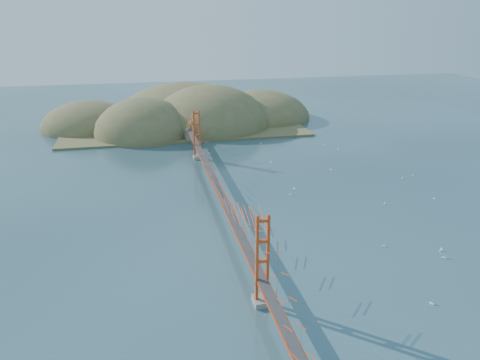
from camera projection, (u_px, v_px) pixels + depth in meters
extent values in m
plane|color=#284651|center=(219.00, 207.00, 84.14)|extent=(320.00, 320.00, 0.00)
cube|color=gray|center=(262.00, 301.00, 56.47)|extent=(2.00, 2.40, 0.70)
cube|color=gray|center=(198.00, 157.00, 111.56)|extent=(2.00, 2.40, 0.70)
cube|color=#B93A14|center=(219.00, 190.00, 83.01)|extent=(1.40, 92.00, 0.16)
cube|color=#B93A14|center=(219.00, 191.00, 83.08)|extent=(1.33, 92.00, 0.24)
cube|color=#38383A|center=(219.00, 190.00, 82.97)|extent=(1.19, 92.00, 0.03)
cube|color=gray|center=(190.00, 135.00, 125.81)|extent=(2.20, 2.60, 3.30)
cube|color=#796546|center=(183.00, 125.00, 142.82)|extent=(70.00, 40.00, 0.60)
ellipsoid|color=#796546|center=(144.00, 135.00, 133.16)|extent=(28.00, 28.00, 21.00)
ellipsoid|color=#796546|center=(210.00, 126.00, 142.66)|extent=(36.00, 36.00, 25.00)
ellipsoid|color=#796546|center=(261.00, 118.00, 153.60)|extent=(32.00, 32.00, 18.00)
ellipsoid|color=#796546|center=(89.00, 128.00, 140.99)|extent=(28.00, 28.00, 16.00)
ellipsoid|color=#796546|center=(185.00, 116.00, 156.15)|extent=(44.00, 44.00, 22.00)
cube|color=white|center=(325.00, 146.00, 121.83)|extent=(0.56, 0.32, 0.10)
cylinder|color=white|center=(325.00, 145.00, 121.74)|extent=(0.02, 0.02, 0.58)
cube|color=white|center=(291.00, 194.00, 89.76)|extent=(0.60, 0.35, 0.10)
cylinder|color=white|center=(291.00, 193.00, 89.65)|extent=(0.02, 0.02, 0.62)
cube|color=white|center=(261.00, 144.00, 123.72)|extent=(0.62, 0.32, 0.11)
cylinder|color=white|center=(261.00, 143.00, 123.61)|extent=(0.02, 0.02, 0.64)
cube|color=white|center=(271.00, 162.00, 108.62)|extent=(0.58, 0.25, 0.10)
cylinder|color=white|center=(271.00, 161.00, 108.51)|extent=(0.02, 0.02, 0.61)
cube|color=white|center=(402.00, 178.00, 98.27)|extent=(0.53, 0.56, 0.11)
cylinder|color=white|center=(403.00, 177.00, 98.16)|extent=(0.02, 0.02, 0.64)
cube|color=white|center=(383.00, 246.00, 70.20)|extent=(0.45, 0.44, 0.09)
cylinder|color=white|center=(384.00, 244.00, 70.11)|extent=(0.01, 0.01, 0.52)
cube|color=white|center=(294.00, 189.00, 92.73)|extent=(0.27, 0.60, 0.10)
cylinder|color=white|center=(294.00, 187.00, 92.62)|extent=(0.02, 0.02, 0.63)
cube|color=white|center=(444.00, 258.00, 66.87)|extent=(0.61, 0.53, 0.11)
cylinder|color=white|center=(445.00, 255.00, 66.75)|extent=(0.02, 0.02, 0.67)
cube|color=white|center=(441.00, 251.00, 68.83)|extent=(0.62, 0.34, 0.11)
cylinder|color=white|center=(441.00, 249.00, 68.72)|extent=(0.02, 0.02, 0.65)
cube|color=white|center=(331.00, 170.00, 103.75)|extent=(0.41, 0.59, 0.10)
cylinder|color=white|center=(331.00, 168.00, 103.64)|extent=(0.02, 0.02, 0.62)
cube|color=white|center=(384.00, 204.00, 85.35)|extent=(0.48, 0.61, 0.11)
cylinder|color=white|center=(385.00, 202.00, 85.23)|extent=(0.02, 0.02, 0.66)
cube|color=white|center=(338.00, 149.00, 118.89)|extent=(0.16, 0.49, 0.09)
cylinder|color=white|center=(338.00, 148.00, 118.80)|extent=(0.01, 0.01, 0.53)
cube|color=white|center=(432.00, 303.00, 56.42)|extent=(0.43, 0.58, 0.10)
cylinder|color=white|center=(432.00, 301.00, 56.32)|extent=(0.02, 0.02, 0.61)
cube|color=white|center=(434.00, 198.00, 87.90)|extent=(0.26, 0.50, 0.09)
cylinder|color=white|center=(435.00, 197.00, 87.81)|extent=(0.01, 0.01, 0.52)
cube|color=white|center=(413.00, 175.00, 100.12)|extent=(0.44, 0.50, 0.09)
cylinder|color=white|center=(413.00, 174.00, 100.03)|extent=(0.01, 0.01, 0.55)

